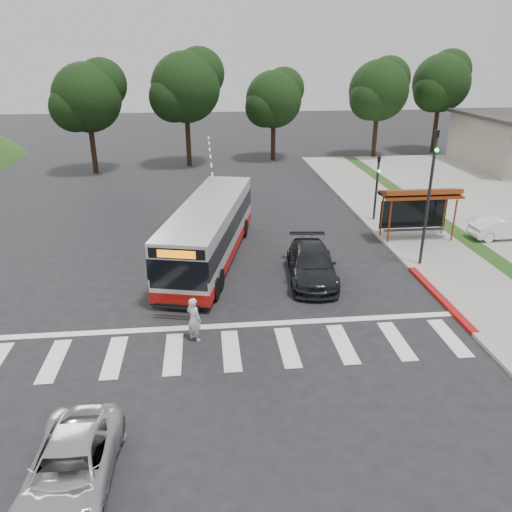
{
  "coord_description": "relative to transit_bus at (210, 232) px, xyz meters",
  "views": [
    {
      "loc": [
        -0.69,
        -19.89,
        9.68
      ],
      "look_at": [
        1.37,
        -0.31,
        1.6
      ],
      "focal_mm": 35.0,
      "sensor_mm": 36.0,
      "label": 1
    }
  ],
  "objects": [
    {
      "name": "parked_car_1",
      "position": [
        16.04,
        1.13,
        -0.78
      ],
      "size": [
        3.56,
        1.38,
        1.15
      ],
      "primitive_type": "imported",
      "rotation": [
        0.0,
        0.0,
        1.62
      ],
      "color": "white",
      "rests_on": "parking_lot"
    },
    {
      "name": "traffic_signal_ne_short",
      "position": [
        10.14,
        5.12,
        1.02
      ],
      "size": [
        0.18,
        0.37,
        4.0
      ],
      "color": "black",
      "rests_on": "ground"
    },
    {
      "name": "tree_ne_b",
      "position": [
        23.62,
        26.69,
        5.47
      ],
      "size": [
        6.16,
        5.74,
        10.02
      ],
      "color": "black",
      "rests_on": "ground"
    },
    {
      "name": "tree_ne_a",
      "position": [
        16.62,
        24.69,
        4.94
      ],
      "size": [
        6.16,
        5.74,
        9.3
      ],
      "color": "black",
      "rests_on": "parking_lot"
    },
    {
      "name": "traffic_signal_ne_tall",
      "position": [
        10.14,
        -1.88,
        2.42
      ],
      "size": [
        0.18,
        0.37,
        6.5
      ],
      "color": "black",
      "rests_on": "ground"
    },
    {
      "name": "crosswalk_ladder",
      "position": [
        0.54,
        -8.37,
        -1.45
      ],
      "size": [
        18.0,
        2.6,
        0.01
      ],
      "primitive_type": "cube",
      "color": "silver",
      "rests_on": "ground"
    },
    {
      "name": "sidewalk_east",
      "position": [
        11.54,
        4.63,
        -1.39
      ],
      "size": [
        4.0,
        40.0,
        0.12
      ],
      "primitive_type": "cube",
      "color": "gray",
      "rests_on": "ground"
    },
    {
      "name": "curb_east_red",
      "position": [
        9.54,
        -5.37,
        -1.38
      ],
      "size": [
        0.32,
        6.0,
        0.15
      ],
      "primitive_type": "cube",
      "color": "maroon",
      "rests_on": "ground"
    },
    {
      "name": "silver_suv_south",
      "position": [
        -3.57,
        -13.93,
        -0.86
      ],
      "size": [
        2.07,
        4.32,
        1.19
      ],
      "primitive_type": "imported",
      "rotation": [
        0.0,
        0.0,
        -0.02
      ],
      "color": "#B4B6B9",
      "rests_on": "ground"
    },
    {
      "name": "tree_north_c",
      "position": [
        -9.38,
        20.69,
        4.84
      ],
      "size": [
        6.16,
        5.74,
        9.3
      ],
      "color": "black",
      "rests_on": "ground"
    },
    {
      "name": "dark_sedan",
      "position": [
        4.55,
        -2.82,
        -0.72
      ],
      "size": [
        2.57,
        5.26,
        1.47
      ],
      "primitive_type": "imported",
      "rotation": [
        0.0,
        0.0,
        -0.1
      ],
      "color": "black",
      "rests_on": "ground"
    },
    {
      "name": "transit_bus",
      "position": [
        0.0,
        0.0,
        0.0
      ],
      "size": [
        5.02,
        11.52,
        2.91
      ],
      "primitive_type": null,
      "rotation": [
        0.0,
        0.0,
        -0.24
      ],
      "color": "silver",
      "rests_on": "ground"
    },
    {
      "name": "curb_east",
      "position": [
        9.54,
        4.63,
        -1.38
      ],
      "size": [
        0.3,
        40.0,
        0.15
      ],
      "primitive_type": "cube",
      "color": "#9E9991",
      "rests_on": "ground"
    },
    {
      "name": "ground",
      "position": [
        0.54,
        -3.37,
        -1.45
      ],
      "size": [
        140.0,
        140.0,
        0.0
      ],
      "primitive_type": "plane",
      "color": "black",
      "rests_on": "ground"
    },
    {
      "name": "tree_north_b",
      "position": [
        6.61,
        24.69,
        4.21
      ],
      "size": [
        5.72,
        5.33,
        8.43
      ],
      "color": "black",
      "rests_on": "ground"
    },
    {
      "name": "tree_north_a",
      "position": [
        -1.38,
        22.7,
        5.47
      ],
      "size": [
        6.6,
        6.15,
        10.17
      ],
      "color": "black",
      "rests_on": "ground"
    },
    {
      "name": "pedestrian",
      "position": [
        -0.73,
        -7.52,
        -0.62
      ],
      "size": [
        0.72,
        0.7,
        1.68
      ],
      "primitive_type": "imported",
      "rotation": [
        0.0,
        0.0,
        2.42
      ],
      "color": "silver",
      "rests_on": "ground"
    },
    {
      "name": "bus_shelter",
      "position": [
        11.34,
        1.73,
        0.9
      ],
      "size": [
        4.2,
        1.6,
        2.86
      ],
      "color": "#8A3817",
      "rests_on": "sidewalk_east"
    }
  ]
}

